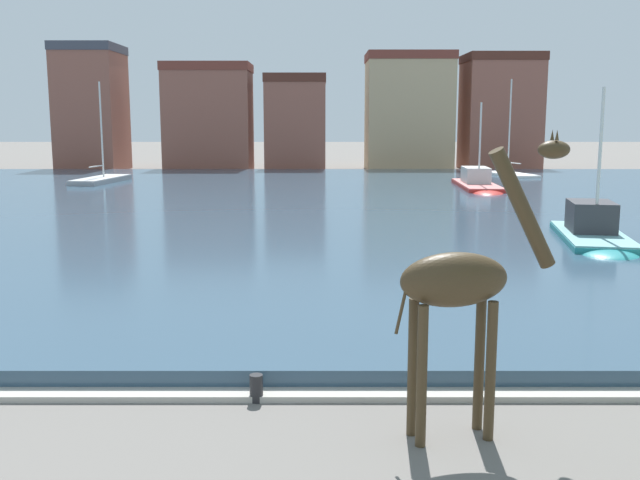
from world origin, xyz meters
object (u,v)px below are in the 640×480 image
(sailboat_teal, at_px, (597,238))
(sailboat_grey, at_px, (107,182))
(sailboat_white, at_px, (509,176))
(sailboat_red, at_px, (480,186))
(giraffe_statue, at_px, (465,285))
(mooring_bollard, at_px, (258,388))

(sailboat_teal, relative_size, sailboat_grey, 1.01)
(sailboat_white, height_order, sailboat_red, sailboat_white)
(giraffe_statue, distance_m, sailboat_white, 50.03)
(sailboat_teal, relative_size, mooring_bollard, 15.31)
(giraffe_statue, bearing_deg, mooring_bollard, 156.64)
(sailboat_teal, distance_m, sailboat_white, 32.56)
(mooring_bollard, bearing_deg, sailboat_grey, 109.60)
(giraffe_statue, xyz_separation_m, sailboat_red, (8.23, 37.15, -1.93))
(sailboat_teal, height_order, sailboat_red, sailboat_teal)
(sailboat_grey, height_order, sailboat_red, sailboat_grey)
(sailboat_white, bearing_deg, mooring_bollard, -109.15)
(sailboat_teal, height_order, sailboat_white, sailboat_white)
(giraffe_statue, bearing_deg, sailboat_white, 75.02)
(giraffe_statue, bearing_deg, sailboat_red, 77.51)
(giraffe_statue, relative_size, sailboat_white, 0.60)
(giraffe_statue, height_order, mooring_bollard, giraffe_statue)
(sailboat_grey, bearing_deg, mooring_bollard, -70.40)
(giraffe_statue, xyz_separation_m, sailboat_teal, (8.09, 16.08, -1.90))
(sailboat_grey, distance_m, mooring_bollard, 43.23)
(sailboat_teal, bearing_deg, sailboat_red, 89.63)
(sailboat_red, bearing_deg, mooring_bollard, -107.96)
(sailboat_teal, xyz_separation_m, sailboat_white, (4.83, 32.20, -0.23))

